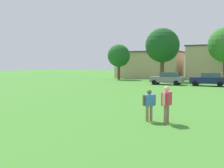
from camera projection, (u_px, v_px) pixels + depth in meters
ground_plane at (174, 89)px, 30.48m from camera, size 160.00×160.00×0.00m
adult_bystander at (167, 101)px, 13.01m from camera, size 0.38×0.84×1.77m
bystander_near_trees at (149, 102)px, 13.51m from camera, size 0.54×0.60×1.55m
parked_car_gray_0 at (167, 78)px, 36.96m from camera, size 4.30×2.02×1.68m
parked_car_navy_1 at (209, 79)px, 34.82m from camera, size 4.30×2.02×1.68m
tree_far_left at (119, 56)px, 49.14m from camera, size 3.99×3.99×6.22m
tree_center at (162, 45)px, 44.03m from camera, size 5.41×5.41×8.43m
house_left at (150, 65)px, 55.53m from camera, size 12.51×8.70×5.19m
house_right at (218, 62)px, 50.10m from camera, size 10.81×6.74×6.12m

